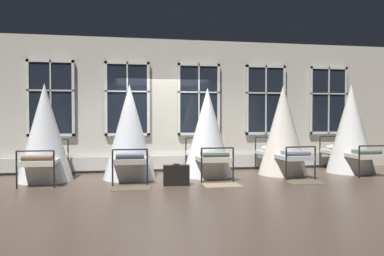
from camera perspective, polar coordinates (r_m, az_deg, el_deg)
ground at (r=9.80m, az=-3.38°, el=-7.06°), size 27.92×27.92×0.00m
back_wall_with_windows at (r=10.83m, az=-4.17°, el=3.29°), size 14.96×0.10×3.59m
window_bank at (r=10.71m, az=-4.09°, el=-0.06°), size 10.91×0.10×2.87m
cot_second at (r=9.70m, az=-20.47°, el=-0.77°), size 1.26×1.98×2.26m
cot_third at (r=9.54m, az=-9.00°, el=-0.72°), size 1.26×1.97×2.26m
cot_fourth at (r=9.83m, az=2.24°, el=-0.79°), size 1.26×1.97×2.20m
cot_fifth at (r=10.41m, az=12.98°, el=-0.44°), size 1.26×1.98×2.30m
cot_sixth at (r=11.30m, az=21.93°, el=-0.22°), size 1.26×1.97×2.35m
rug_third at (r=8.34m, az=-8.84°, el=-8.57°), size 0.82×0.59×0.01m
rug_fourth at (r=8.63m, az=4.32°, el=-8.22°), size 0.82×0.59×0.01m
rug_fifth at (r=9.32m, az=16.05°, el=-7.54°), size 0.82×0.58×0.01m
suitcase_dark at (r=8.57m, az=-2.28°, el=-6.81°), size 0.57×0.25×0.47m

